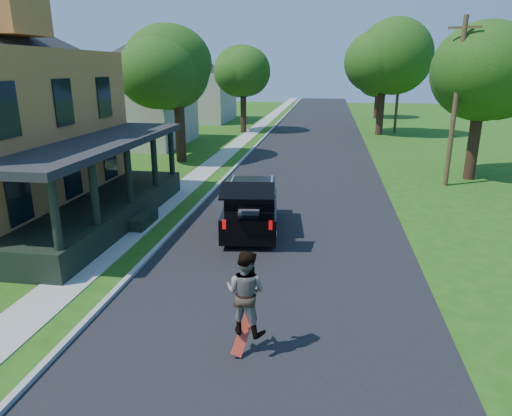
% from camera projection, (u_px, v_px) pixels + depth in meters
% --- Properties ---
extents(ground, '(140.00, 140.00, 0.00)m').
position_uv_depth(ground, '(267.00, 325.00, 10.29)').
color(ground, '#1D5110').
rests_on(ground, ground).
extents(street, '(8.00, 120.00, 0.02)m').
position_uv_depth(street, '(308.00, 158.00, 29.17)').
color(street, black).
rests_on(street, ground).
extents(curb, '(0.15, 120.00, 0.12)m').
position_uv_depth(curb, '(246.00, 157.00, 29.77)').
color(curb, '#9B9B96').
rests_on(curb, ground).
extents(sidewalk, '(1.30, 120.00, 0.03)m').
position_uv_depth(sidewalk, '(223.00, 156.00, 30.00)').
color(sidewalk, '#9FA097').
rests_on(sidewalk, ground).
extents(front_walk, '(6.50, 1.20, 0.03)m').
position_uv_depth(front_walk, '(41.00, 220.00, 17.37)').
color(front_walk, '#9FA097').
rests_on(front_walk, ground).
extents(neighbor_house_mid, '(12.78, 12.78, 8.30)m').
position_uv_depth(neighbor_house_mid, '(130.00, 87.00, 33.72)').
color(neighbor_house_mid, '#A19F8F').
rests_on(neighbor_house_mid, ground).
extents(neighbor_house_far, '(12.78, 12.78, 8.30)m').
position_uv_depth(neighbor_house_far, '(192.00, 81.00, 48.82)').
color(neighbor_house_far, '#A19F8F').
rests_on(neighbor_house_far, ground).
extents(black_suv, '(2.26, 4.83, 2.18)m').
position_uv_depth(black_suv, '(251.00, 208.00, 16.09)').
color(black_suv, black).
rests_on(black_suv, ground).
extents(skateboarder, '(0.99, 0.86, 1.74)m').
position_uv_depth(skateboarder, '(246.00, 292.00, 8.93)').
color(skateboarder, black).
rests_on(skateboarder, ground).
extents(skateboard, '(0.40, 0.62, 0.72)m').
position_uv_depth(skateboard, '(243.00, 336.00, 9.19)').
color(skateboard, red).
rests_on(skateboard, ground).
extents(tree_left_mid, '(5.87, 5.93, 8.67)m').
position_uv_depth(tree_left_mid, '(177.00, 62.00, 26.68)').
color(tree_left_mid, black).
rests_on(tree_left_mid, ground).
extents(tree_left_far, '(5.00, 4.85, 7.73)m').
position_uv_depth(tree_left_far, '(243.00, 73.00, 39.40)').
color(tree_left_far, black).
rests_on(tree_left_far, ground).
extents(tree_right_near, '(5.66, 5.50, 8.56)m').
position_uv_depth(tree_right_near, '(483.00, 68.00, 22.24)').
color(tree_right_near, black).
rests_on(tree_right_near, ground).
extents(tree_right_mid, '(7.67, 7.45, 9.92)m').
position_uv_depth(tree_right_mid, '(384.00, 55.00, 37.66)').
color(tree_right_mid, black).
rests_on(tree_right_mid, ground).
extents(tree_right_far, '(5.37, 5.41, 7.18)m').
position_uv_depth(tree_right_far, '(378.00, 77.00, 51.13)').
color(tree_right_far, black).
rests_on(tree_right_far, ground).
extents(utility_pole_near, '(1.38, 0.55, 7.82)m').
position_uv_depth(utility_pole_near, '(456.00, 102.00, 21.32)').
color(utility_pole_near, '#3E2A1C').
rests_on(utility_pole_near, ground).
extents(utility_pole_far, '(1.48, 0.46, 8.89)m').
position_uv_depth(utility_pole_far, '(399.00, 80.00, 39.30)').
color(utility_pole_far, '#3E2A1C').
rests_on(utility_pole_far, ground).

